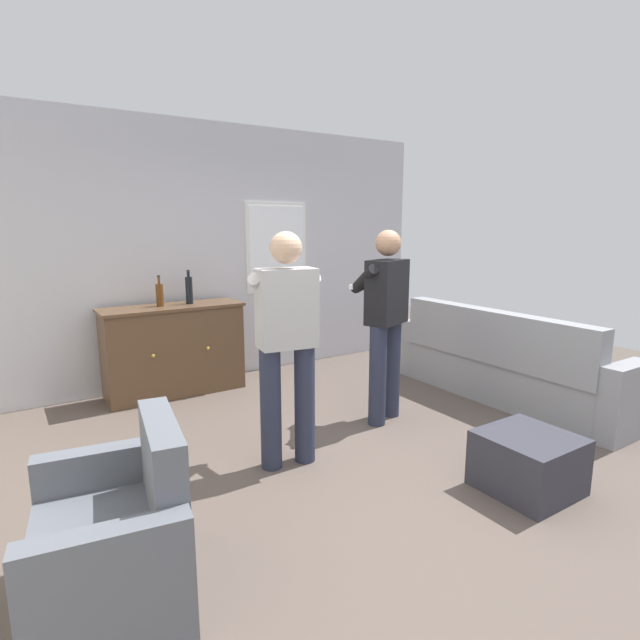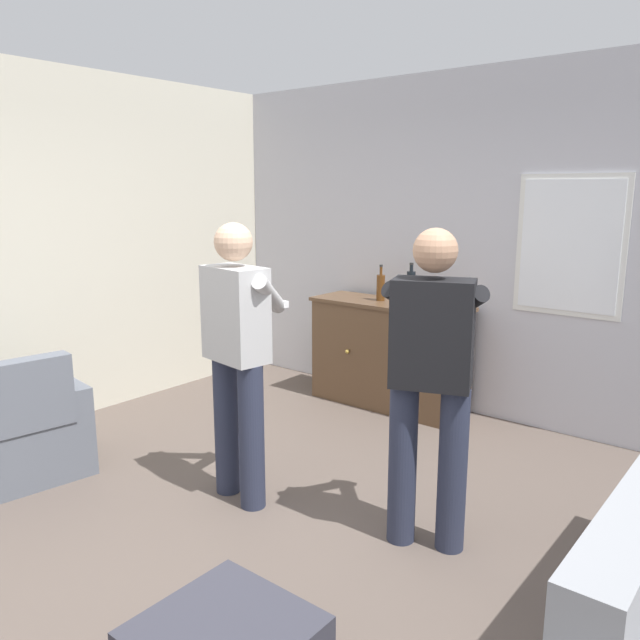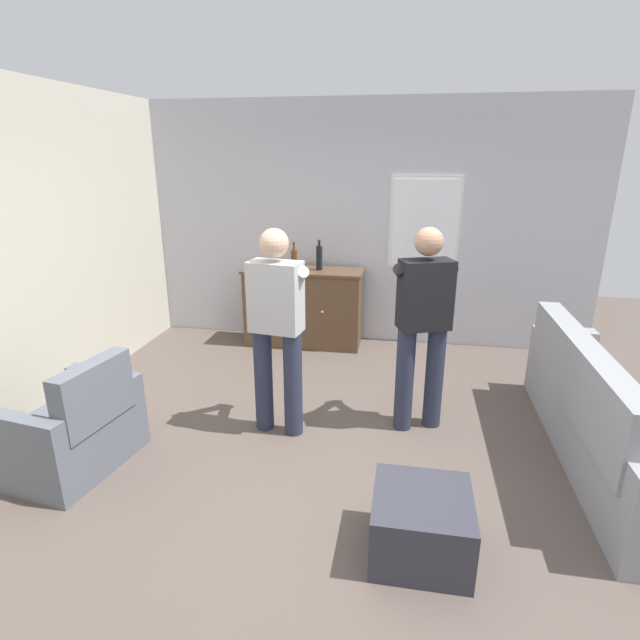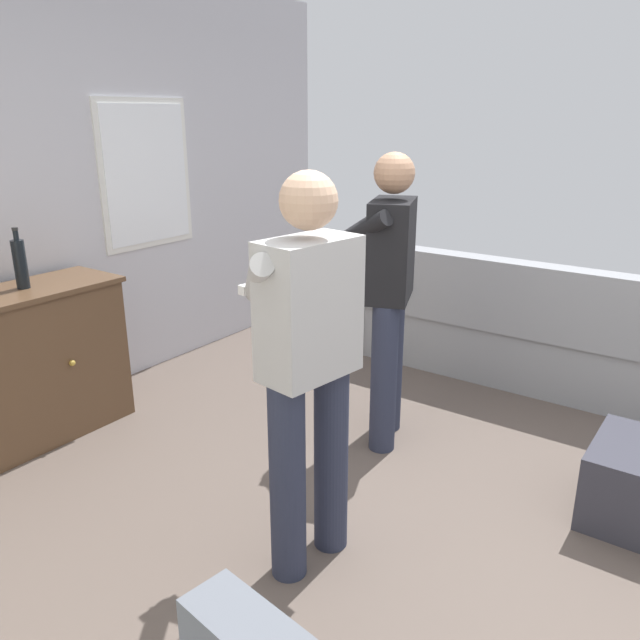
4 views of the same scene
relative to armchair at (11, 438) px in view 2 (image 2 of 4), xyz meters
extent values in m
plane|color=brown|center=(1.83, 0.45, -0.29)|extent=(10.40, 10.40, 0.00)
cube|color=silver|center=(1.83, 3.11, 1.11)|extent=(5.20, 0.12, 2.80)
cube|color=silver|center=(2.47, 3.04, 1.16)|extent=(0.79, 0.02, 1.04)
cube|color=white|center=(2.47, 3.04, 1.16)|extent=(0.71, 0.03, 0.96)
cube|color=beige|center=(-0.83, 0.45, 1.11)|extent=(0.12, 5.20, 2.80)
cube|color=slate|center=(-0.03, 0.01, -0.09)|extent=(0.73, 0.73, 0.40)
cube|color=slate|center=(0.22, -0.03, 0.34)|extent=(0.23, 0.65, 0.45)
cube|color=slate|center=(0.02, 0.38, 0.01)|extent=(0.65, 0.21, 0.60)
cube|color=brown|center=(1.11, 2.75, 0.16)|extent=(1.36, 0.44, 0.89)
cube|color=brown|center=(1.11, 2.75, 0.62)|extent=(1.40, 0.48, 0.03)
sphere|color=#B79338|center=(0.84, 2.51, 0.20)|extent=(0.04, 0.04, 0.04)
sphere|color=#B79338|center=(1.38, 2.51, 0.20)|extent=(0.04, 0.04, 0.04)
cylinder|color=#593314|center=(1.00, 2.76, 0.74)|extent=(0.07, 0.07, 0.22)
cylinder|color=#593314|center=(1.00, 2.76, 0.89)|extent=(0.02, 0.02, 0.07)
cylinder|color=#262626|center=(1.00, 2.76, 0.93)|extent=(0.03, 0.03, 0.02)
cylinder|color=black|center=(1.30, 2.76, 0.77)|extent=(0.07, 0.07, 0.28)
cylinder|color=black|center=(1.30, 2.76, 0.94)|extent=(0.03, 0.03, 0.06)
cylinder|color=#262626|center=(1.30, 2.76, 0.97)|extent=(0.03, 0.03, 0.02)
cylinder|color=#282D42|center=(1.20, 0.77, 0.15)|extent=(0.15, 0.15, 0.88)
cylinder|color=#282D42|center=(1.45, 0.73, 0.15)|extent=(0.15, 0.15, 0.88)
cube|color=#B7B7B7|center=(1.32, 0.75, 0.87)|extent=(0.43, 0.28, 0.55)
sphere|color=#D8AD8C|center=(1.32, 0.75, 1.28)|extent=(0.22, 0.22, 0.22)
cylinder|color=#B7B7B7|center=(1.23, 0.93, 0.98)|extent=(0.37, 0.38, 0.29)
cylinder|color=#B7B7B7|center=(1.46, 0.89, 0.98)|extent=(0.28, 0.43, 0.29)
cube|color=white|center=(1.37, 1.07, 0.89)|extent=(0.15, 0.06, 0.04)
cylinder|color=#282D42|center=(2.33, 0.97, 0.15)|extent=(0.15, 0.15, 0.88)
cylinder|color=#282D42|center=(2.58, 1.07, 0.15)|extent=(0.15, 0.15, 0.88)
cube|color=black|center=(2.46, 1.02, 0.87)|extent=(0.45, 0.35, 0.55)
sphere|color=tan|center=(2.46, 1.02, 1.28)|extent=(0.22, 0.22, 0.22)
cylinder|color=black|center=(2.29, 1.13, 0.98)|extent=(0.20, 0.45, 0.29)
cylinder|color=black|center=(2.51, 1.21, 0.98)|extent=(0.41, 0.31, 0.29)
cube|color=white|center=(2.34, 1.32, 0.89)|extent=(0.15, 0.09, 0.04)
camera|label=1|loc=(-0.33, -2.22, 1.44)|focal=28.00mm
camera|label=2|loc=(3.92, -1.69, 1.57)|focal=35.00mm
camera|label=3|loc=(2.31, -2.81, 1.91)|focal=28.00mm
camera|label=4|loc=(-0.52, -0.61, 1.59)|focal=35.00mm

